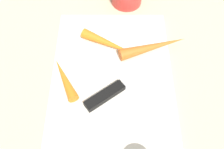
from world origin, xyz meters
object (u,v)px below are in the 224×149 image
Objects in this scene: cutting_board at (112,76)px; knife at (110,92)px; carrot_shortest at (64,79)px; carrot_longest at (153,47)px; carrot_medium at (109,44)px.

cutting_board is 2.08× the size of knife.
cutting_board is at bearing 48.61° from knife.
carrot_shortest reaches higher than cutting_board.
knife is 0.15m from carrot_longest.
cutting_board is 0.05m from knife.
carrot_longest is (-0.08, 0.19, 0.00)m from carrot_shortest.
carrot_medium is (-0.12, -0.00, 0.01)m from knife.
carrot_shortest is at bearing -107.06° from carrot_medium.
carrot_medium is (-0.08, -0.01, 0.02)m from cutting_board.
cutting_board is 2.27× the size of carrot_longest.
cutting_board is 0.12m from carrot_longest.
cutting_board is 3.35× the size of carrot_shortest.
cutting_board is 2.59× the size of carrot_medium.
carrot_medium reaches higher than knife.
knife is 1.09× the size of carrot_longest.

